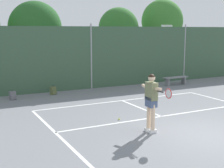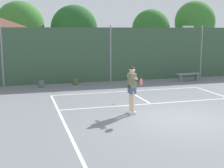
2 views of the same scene
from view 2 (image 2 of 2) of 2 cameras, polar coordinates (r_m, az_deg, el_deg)
The scene contains 10 objects.
ground_plane at distance 11.94m, azimuth 11.76°, elevation -6.19°, with size 120.00×120.00×0.00m, color slate.
court_markings at distance 12.50m, azimuth 10.37°, elevation -5.42°, with size 8.30×11.10×0.01m.
chainlink_fence at distance 19.94m, azimuth -0.25°, elevation 5.36°, with size 26.09×0.09×3.54m.
basketball_hoop at distance 24.37m, azimuth 13.53°, elevation 7.34°, with size 0.90×0.67×3.55m.
treeline_backdrop at distance 28.69m, azimuth -3.71°, elevation 10.52°, with size 27.00×3.71×6.05m.
tennis_player at distance 12.16m, azimuth 3.69°, elevation -0.34°, with size 0.27×1.44×1.85m.
tennis_ball at distance 13.83m, azimuth 0.32°, elevation -3.63°, with size 0.07×0.07×0.07m, color #CCE033.
backpack_grey at distance 18.38m, azimuth -12.74°, elevation -0.00°, with size 0.32×0.30×0.46m.
backpack_olive at distance 18.90m, azimuth -6.67°, elevation 0.44°, with size 0.33×0.31×0.46m.
courtside_bench at distance 20.83m, azimuth 13.69°, elevation 1.56°, with size 1.60×0.36×0.48m.
Camera 2 is at (-5.45, -10.12, 3.26)m, focal length 50.35 mm.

